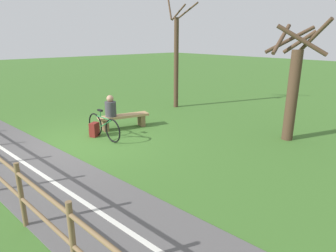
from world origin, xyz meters
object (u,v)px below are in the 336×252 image
(bicycle, at_px, (104,127))
(person_seated, at_px, (111,107))
(tree_near_bench, at_px, (293,83))
(tree_far_right, at_px, (176,59))
(bench, at_px, (124,119))
(backpack, at_px, (94,130))

(bicycle, bearing_deg, person_seated, 130.60)
(person_seated, relative_size, tree_near_bench, 0.20)
(person_seated, bearing_deg, tree_near_bench, 143.76)
(bicycle, height_order, tree_far_right, tree_far_right)
(bicycle, xyz_separation_m, tree_near_bench, (-4.30, 3.76, 1.35))
(bench, height_order, tree_near_bench, tree_near_bench)
(bench, xyz_separation_m, person_seated, (0.43, -0.11, 0.46))
(person_seated, distance_m, backpack, 0.98)
(bench, height_order, person_seated, person_seated)
(bicycle, bearing_deg, bench, 112.28)
(bench, distance_m, person_seated, 0.63)
(bench, xyz_separation_m, bicycle, (1.08, 0.54, 0.06))
(backpack, height_order, tree_far_right, tree_far_right)
(tree_far_right, bearing_deg, bench, 18.84)
(tree_far_right, bearing_deg, tree_near_bench, 85.97)
(bench, relative_size, person_seated, 2.47)
(bench, bearing_deg, tree_far_right, -147.01)
(backpack, relative_size, tree_near_bench, 0.12)
(backpack, bearing_deg, bicycle, 105.91)
(bench, bearing_deg, bicycle, 40.90)
(tree_near_bench, bearing_deg, person_seated, -50.40)
(backpack, relative_size, tree_far_right, 0.10)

